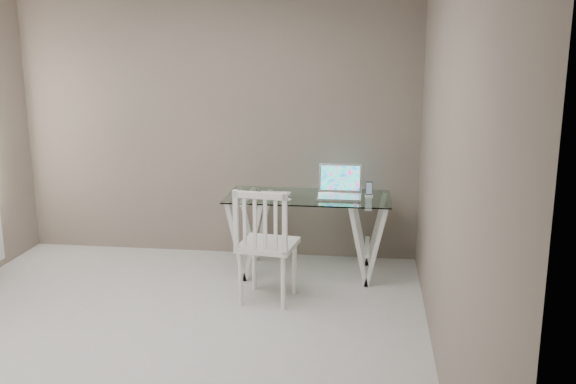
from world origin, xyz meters
TOP-DOWN VIEW (x-y plane):
  - room at (-0.06, 0.02)m, footprint 4.50×4.52m
  - desk at (0.97, 1.74)m, footprint 1.50×0.70m
  - chair at (0.69, 0.99)m, footprint 0.51×0.51m
  - laptop at (1.25, 1.79)m, footprint 0.40×0.36m
  - keyboard at (0.65, 1.79)m, footprint 0.30×0.13m
  - mouse at (0.79, 1.52)m, footprint 0.10×0.06m
  - phone_dock at (1.52, 1.79)m, footprint 0.07×0.07m

SIDE VIEW (x-z plane):
  - desk at x=0.97m, z-range 0.01..0.76m
  - chair at x=0.69m, z-range 0.05..1.04m
  - keyboard at x=0.65m, z-range 0.75..0.75m
  - mouse at x=0.79m, z-range 0.75..0.78m
  - phone_dock at x=1.52m, z-range 0.72..0.85m
  - laptop at x=1.25m, z-range 0.67..0.95m
  - room at x=-0.06m, z-range 0.36..3.07m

